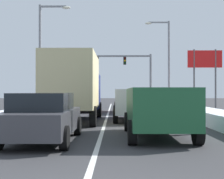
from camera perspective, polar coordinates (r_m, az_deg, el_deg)
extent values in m
plane|color=#333335|center=(18.96, -0.97, -5.07)|extent=(120.00, 120.00, 0.00)
cube|color=silver|center=(22.63, -0.73, -4.29)|extent=(0.14, 40.53, 0.01)
cube|color=silver|center=(23.11, 12.55, -3.44)|extent=(1.60, 40.53, 0.62)
cube|color=silver|center=(23.34, -13.87, -3.62)|extent=(1.85, 40.53, 0.45)
cube|color=#1E5633|center=(11.45, 7.82, -2.91)|extent=(1.95, 4.90, 1.25)
cube|color=black|center=(9.06, 9.75, -1.85)|extent=(1.56, 0.06, 0.55)
cube|color=red|center=(9.00, 4.82, -4.25)|extent=(0.20, 0.08, 0.28)
cube|color=red|center=(9.25, 14.53, -4.14)|extent=(0.20, 0.08, 0.28)
cylinder|color=black|center=(13.11, 2.71, -5.55)|extent=(0.25, 0.74, 0.74)
cylinder|color=black|center=(13.32, 10.98, -5.46)|extent=(0.25, 0.74, 0.74)
cylinder|color=black|center=(9.74, 3.48, -7.36)|extent=(0.25, 0.74, 0.74)
cylinder|color=black|center=(10.02, 14.54, -7.15)|extent=(0.25, 0.74, 0.74)
cube|color=#B7BABF|center=(17.98, 3.64, -1.99)|extent=(1.95, 4.90, 1.25)
cube|color=black|center=(15.57, 4.12, -1.23)|extent=(1.56, 0.06, 0.55)
cube|color=red|center=(15.56, 1.25, -2.61)|extent=(0.20, 0.08, 0.28)
cube|color=red|center=(15.66, 6.97, -2.60)|extent=(0.20, 0.08, 0.28)
cylinder|color=black|center=(19.69, 0.59, -3.82)|extent=(0.25, 0.74, 0.74)
cylinder|color=black|center=(19.78, 6.14, -3.80)|extent=(0.25, 0.74, 0.74)
cylinder|color=black|center=(16.29, 0.60, -4.54)|extent=(0.25, 0.74, 0.74)
cylinder|color=black|center=(16.41, 7.31, -4.50)|extent=(0.25, 0.74, 0.74)
cube|color=slate|center=(24.62, 2.94, -1.55)|extent=(1.95, 4.90, 1.25)
cube|color=black|center=(22.21, 3.20, -0.97)|extent=(1.56, 0.06, 0.55)
cube|color=red|center=(22.20, 1.19, -1.94)|extent=(0.20, 0.08, 0.28)
cube|color=red|center=(22.28, 5.20, -1.93)|extent=(0.20, 0.08, 0.28)
cylinder|color=black|center=(26.32, 0.70, -2.95)|extent=(0.25, 0.74, 0.74)
cylinder|color=black|center=(26.40, 4.86, -2.94)|extent=(0.25, 0.74, 0.74)
cylinder|color=black|center=(22.92, 0.73, -3.33)|extent=(0.25, 0.74, 0.74)
cylinder|color=black|center=(23.01, 5.50, -3.32)|extent=(0.25, 0.74, 0.74)
cube|color=#38383D|center=(10.60, -11.69, -5.36)|extent=(1.82, 4.50, 0.70)
cube|color=black|center=(10.41, -11.86, -2.12)|extent=(1.64, 2.20, 0.55)
cube|color=red|center=(8.30, -10.22, -5.92)|extent=(0.24, 0.08, 0.14)
cylinder|color=black|center=(12.33, -14.22, -6.05)|extent=(0.22, 0.66, 0.66)
cylinder|color=black|center=(12.01, -5.93, -6.22)|extent=(0.22, 0.66, 0.66)
cylinder|color=black|center=(8.95, -8.18, -8.22)|extent=(0.22, 0.66, 0.66)
cube|color=navy|center=(19.82, -5.54, -0.35)|extent=(2.35, 2.20, 2.00)
cube|color=#D1C18C|center=(16.25, -6.88, 1.42)|extent=(2.35, 5.00, 2.60)
cylinder|color=black|center=(20.29, -8.62, -3.45)|extent=(0.28, 0.92, 0.92)
cylinder|color=black|center=(20.06, -2.25, -3.49)|extent=(0.28, 0.92, 0.92)
cylinder|color=black|center=(15.00, -11.91, -4.54)|extent=(0.28, 0.92, 0.92)
cylinder|color=black|center=(14.68, -3.27, -4.64)|extent=(0.28, 0.92, 0.92)
cube|color=maroon|center=(25.93, -4.29, -2.41)|extent=(1.82, 4.50, 0.70)
cube|color=black|center=(25.76, -4.32, -1.08)|extent=(1.64, 2.20, 0.55)
cube|color=red|center=(23.81, -6.40, -2.30)|extent=(0.24, 0.08, 0.14)
cube|color=red|center=(23.68, -3.07, -2.31)|extent=(0.24, 0.08, 0.14)
cylinder|color=black|center=(27.57, -5.87, -2.91)|extent=(0.22, 0.66, 0.66)
cylinder|color=black|center=(27.43, -2.17, -2.93)|extent=(0.22, 0.66, 0.66)
cylinder|color=black|center=(24.49, -6.68, -3.23)|extent=(0.22, 0.66, 0.66)
cylinder|color=black|center=(24.33, -2.51, -3.25)|extent=(0.22, 0.66, 0.66)
cylinder|color=slate|center=(41.26, 6.65, 1.78)|extent=(0.28, 0.28, 6.20)
cube|color=slate|center=(41.24, 1.51, 5.75)|extent=(7.40, 0.20, 0.20)
cube|color=black|center=(41.19, 2.21, 4.96)|extent=(0.34, 0.34, 0.95)
sphere|color=#4C0A0A|center=(41.04, 2.21, 5.38)|extent=(0.22, 0.22, 0.22)
sphere|color=#F2AD14|center=(41.01, 2.21, 4.98)|extent=(0.22, 0.22, 0.22)
sphere|color=#0C3819|center=(40.98, 2.21, 4.58)|extent=(0.22, 0.22, 0.22)
cube|color=black|center=(41.24, -2.54, 4.95)|extent=(0.34, 0.34, 0.95)
sphere|color=#4C0A0A|center=(41.08, -2.55, 5.37)|extent=(0.22, 0.22, 0.22)
sphere|color=#F2AD14|center=(41.05, -2.55, 4.97)|extent=(0.22, 0.22, 0.22)
sphere|color=#0C3819|center=(41.02, -2.55, 4.58)|extent=(0.22, 0.22, 0.22)
cylinder|color=gray|center=(36.06, 9.74, 4.41)|extent=(0.22, 0.22, 9.11)
cube|color=gray|center=(36.54, 8.00, 11.34)|extent=(2.20, 0.14, 0.14)
ellipsoid|color=#EAE5C6|center=(36.39, 6.25, 11.22)|extent=(0.70, 0.36, 0.24)
cylinder|color=gray|center=(28.45, -12.25, 5.40)|extent=(0.22, 0.22, 8.82)
cube|color=gray|center=(28.97, -10.06, 13.85)|extent=(2.20, 0.14, 0.14)
ellipsoid|color=#EAE5C6|center=(28.77, -7.84, 13.74)|extent=(0.70, 0.36, 0.24)
cylinder|color=#59595B|center=(31.88, 13.91, 1.79)|extent=(0.16, 0.16, 5.50)
cylinder|color=#59595B|center=(32.40, 17.35, 1.76)|extent=(0.16, 0.16, 5.50)
cube|color=red|center=(32.25, 15.64, 5.07)|extent=(3.20, 0.12, 1.60)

